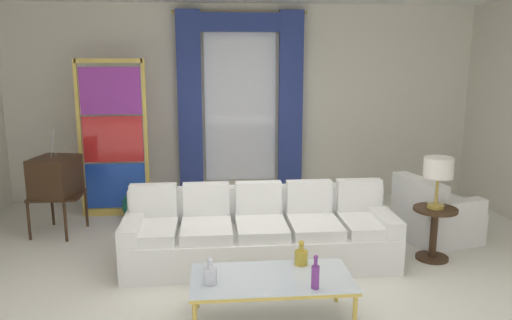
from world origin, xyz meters
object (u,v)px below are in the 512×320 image
at_px(vintage_tv, 55,178).
at_px(peacock_figurine, 137,206).
at_px(armchair_white, 433,217).
at_px(couch_white_long, 259,234).
at_px(bottle_crystal_tall, 315,275).
at_px(bottle_blue_decanter, 301,256).
at_px(bottle_amber_squat, 210,274).
at_px(stained_glass_divider, 113,142).
at_px(coffee_table, 272,280).
at_px(round_side_table, 434,229).
at_px(table_lamp_brass, 438,170).

relative_size(vintage_tv, peacock_figurine, 2.24).
bearing_deg(peacock_figurine, armchair_white, -15.17).
relative_size(couch_white_long, bottle_crystal_tall, 10.25).
bearing_deg(vintage_tv, bottle_blue_decanter, -38.54).
xyz_separation_m(bottle_amber_squat, stained_glass_divider, (-1.33, 3.18, 0.57)).
height_order(coffee_table, round_side_table, round_side_table).
distance_m(armchair_white, round_side_table, 0.65).
bearing_deg(stained_glass_divider, coffee_table, -59.21).
relative_size(bottle_crystal_tall, peacock_figurine, 0.48).
bearing_deg(peacock_figurine, bottle_blue_decanter, -54.63).
height_order(bottle_crystal_tall, vintage_tv, vintage_tv).
bearing_deg(vintage_tv, bottle_amber_squat, -52.21).
distance_m(bottle_crystal_tall, bottle_amber_squat, 0.86).
relative_size(peacock_figurine, table_lamp_brass, 1.05).
bearing_deg(coffee_table, bottle_blue_decanter, 38.12).
height_order(couch_white_long, armchair_white, couch_white_long).
relative_size(vintage_tv, table_lamp_brass, 2.36).
relative_size(bottle_blue_decanter, stained_glass_divider, 0.10).
relative_size(stained_glass_divider, round_side_table, 3.70).
relative_size(bottle_crystal_tall, armchair_white, 0.29).
height_order(bottle_crystal_tall, round_side_table, bottle_crystal_tall).
height_order(armchair_white, table_lamp_brass, table_lamp_brass).
xyz_separation_m(vintage_tv, round_side_table, (4.42, -1.24, -0.37)).
bearing_deg(vintage_tv, stained_glass_divider, 47.89).
height_order(couch_white_long, stained_glass_divider, stained_glass_divider).
distance_m(stained_glass_divider, table_lamp_brass, 4.26).
relative_size(couch_white_long, stained_glass_divider, 1.33).
bearing_deg(stained_glass_divider, table_lamp_brass, -26.75).
height_order(couch_white_long, round_side_table, couch_white_long).
xyz_separation_m(armchair_white, stained_glass_divider, (-4.07, 1.33, 0.77)).
bearing_deg(peacock_figurine, table_lamp_brass, -24.75).
bearing_deg(peacock_figurine, stained_glass_divider, 136.02).
height_order(vintage_tv, stained_glass_divider, stained_glass_divider).
relative_size(bottle_blue_decanter, round_side_table, 0.38).
relative_size(coffee_table, stained_glass_divider, 0.62).
distance_m(peacock_figurine, round_side_table, 3.84).
relative_size(coffee_table, vintage_tv, 1.02).
xyz_separation_m(vintage_tv, stained_glass_divider, (0.61, 0.68, 0.33)).
xyz_separation_m(coffee_table, stained_glass_divider, (-1.85, 3.10, 0.68)).
bearing_deg(couch_white_long, bottle_blue_decanter, -75.96).
bearing_deg(vintage_tv, bottle_crystal_tall, -43.76).
distance_m(bottle_crystal_tall, peacock_figurine, 3.55).
bearing_deg(table_lamp_brass, stained_glass_divider, 153.25).
bearing_deg(bottle_blue_decanter, vintage_tv, 141.46).
bearing_deg(stained_glass_divider, round_side_table, -26.75).
bearing_deg(round_side_table, peacock_figurine, 155.25).
distance_m(coffee_table, stained_glass_divider, 3.67).
xyz_separation_m(bottle_blue_decanter, peacock_figurine, (-1.81, 2.55, -0.27)).
xyz_separation_m(bottle_blue_decanter, bottle_crystal_tall, (0.03, -0.47, 0.03)).
xyz_separation_m(coffee_table, vintage_tv, (-2.46, 2.42, 0.35)).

